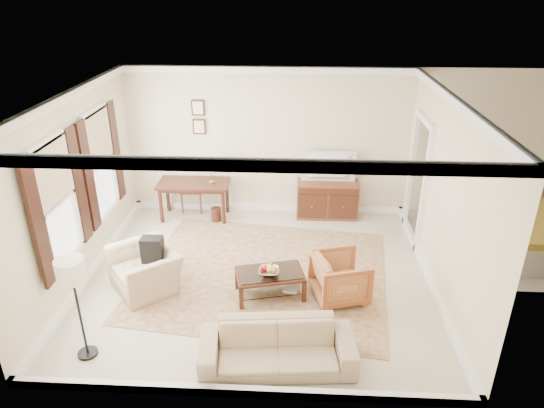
# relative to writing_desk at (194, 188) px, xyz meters

# --- Properties ---
(room_shell) EXTENTS (5.51, 5.01, 2.91)m
(room_shell) POSITION_rel_writing_desk_xyz_m (1.43, -2.06, 1.83)
(room_shell) COLOR beige
(room_shell) RESTS_ON ground
(annex_bedroom) EXTENTS (3.00, 2.70, 2.90)m
(annex_bedroom) POSITION_rel_writing_desk_xyz_m (5.92, -0.91, -0.30)
(annex_bedroom) COLOR beige
(annex_bedroom) RESTS_ON ground
(window_front) EXTENTS (0.12, 1.56, 1.80)m
(window_front) POSITION_rel_writing_desk_xyz_m (-1.27, -2.76, 0.91)
(window_front) COLOR #CCB284
(window_front) RESTS_ON room_shell
(window_rear) EXTENTS (0.12, 1.56, 1.80)m
(window_rear) POSITION_rel_writing_desk_xyz_m (-1.27, -1.16, 0.91)
(window_rear) COLOR #CCB284
(window_rear) RESTS_ON room_shell
(doorway) EXTENTS (0.10, 1.12, 2.25)m
(doorway) POSITION_rel_writing_desk_xyz_m (4.14, -0.56, 0.43)
(doorway) COLOR white
(doorway) RESTS_ON room_shell
(rug) EXTENTS (4.26, 3.78, 0.01)m
(rug) POSITION_rel_writing_desk_xyz_m (1.50, -1.98, -0.64)
(rug) COLOR brown
(rug) RESTS_ON room_shell
(writing_desk) EXTENTS (1.38, 0.69, 0.75)m
(writing_desk) POSITION_rel_writing_desk_xyz_m (0.00, 0.00, 0.00)
(writing_desk) COLOR #431F13
(writing_desk) RESTS_ON room_shell
(desk_chair) EXTENTS (0.45, 0.45, 1.05)m
(desk_chair) POSITION_rel_writing_desk_xyz_m (-0.11, 0.35, -0.12)
(desk_chair) COLOR brown
(desk_chair) RESTS_ON room_shell
(desk_lamp) EXTENTS (0.32, 0.32, 0.50)m
(desk_lamp) POSITION_rel_writing_desk_xyz_m (0.36, -0.00, 0.36)
(desk_lamp) COLOR silver
(desk_lamp) RESTS_ON writing_desk
(framed_prints) EXTENTS (0.25, 0.04, 0.68)m
(framed_prints) POSITION_rel_writing_desk_xyz_m (0.10, 0.41, 1.30)
(framed_prints) COLOR #431F13
(framed_prints) RESTS_ON room_shell
(sideboard) EXTENTS (1.20, 0.46, 0.74)m
(sideboard) POSITION_rel_writing_desk_xyz_m (2.62, 0.18, -0.27)
(sideboard) COLOR brown
(sideboard) RESTS_ON room_shell
(tv) EXTENTS (1.00, 0.57, 0.13)m
(tv) POSITION_rel_writing_desk_xyz_m (2.62, 0.16, 0.60)
(tv) COLOR black
(tv) RESTS_ON sideboard
(coffee_table) EXTENTS (1.10, 0.79, 0.42)m
(coffee_table) POSITION_rel_writing_desk_xyz_m (1.64, -2.56, -0.32)
(coffee_table) COLOR #431F13
(coffee_table) RESTS_ON room_shell
(fruit_bowl) EXTENTS (0.42, 0.42, 0.10)m
(fruit_bowl) POSITION_rel_writing_desk_xyz_m (1.63, -2.62, -0.17)
(fruit_bowl) COLOR silver
(fruit_bowl) RESTS_ON coffee_table
(book_a) EXTENTS (0.28, 0.06, 0.38)m
(book_a) POSITION_rel_writing_desk_xyz_m (1.51, -2.48, -0.48)
(book_a) COLOR brown
(book_a) RESTS_ON coffee_table
(book_b) EXTENTS (0.28, 0.09, 0.38)m
(book_b) POSITION_rel_writing_desk_xyz_m (1.87, -2.54, -0.48)
(book_b) COLOR brown
(book_b) RESTS_ON coffee_table
(striped_armchair) EXTENTS (0.88, 0.91, 0.77)m
(striped_armchair) POSITION_rel_writing_desk_xyz_m (2.68, -2.56, -0.26)
(striped_armchair) COLOR #944320
(striped_armchair) RESTS_ON room_shell
(club_armchair) EXTENTS (1.14, 1.20, 0.88)m
(club_armchair) POSITION_rel_writing_desk_xyz_m (-0.26, -2.46, -0.20)
(club_armchair) COLOR tan
(club_armchair) RESTS_ON room_shell
(backpack) EXTENTS (0.39, 0.38, 0.40)m
(backpack) POSITION_rel_writing_desk_xyz_m (-0.15, -2.38, 0.04)
(backpack) COLOR black
(backpack) RESTS_ON club_armchair
(sofa) EXTENTS (1.93, 0.73, 0.74)m
(sofa) POSITION_rel_writing_desk_xyz_m (1.81, -4.01, -0.27)
(sofa) COLOR tan
(sofa) RESTS_ON room_shell
(floor_lamp) EXTENTS (0.35, 0.35, 1.41)m
(floor_lamp) POSITION_rel_writing_desk_xyz_m (-0.61, -3.96, 0.53)
(floor_lamp) COLOR black
(floor_lamp) RESTS_ON room_shell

